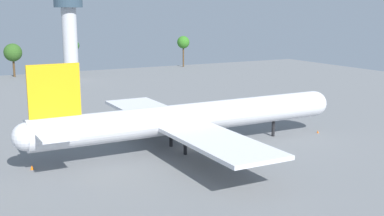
{
  "coord_description": "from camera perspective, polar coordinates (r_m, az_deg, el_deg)",
  "views": [
    {
      "loc": [
        -44.39,
        -82.78,
        27.04
      ],
      "look_at": [
        0.0,
        0.0,
        8.25
      ],
      "focal_mm": 45.39,
      "sensor_mm": 36.0,
      "label": 1
    }
  ],
  "objects": [
    {
      "name": "ground_plane",
      "position": [
        97.75,
        0.0,
        -4.75
      ],
      "size": [
        274.38,
        274.38,
        0.0
      ],
      "primitive_type": "plane",
      "color": "slate"
    },
    {
      "name": "safety_cone_tail",
      "position": [
        89.25,
        -18.29,
        -6.64
      ],
      "size": [
        0.58,
        0.58,
        0.82
      ],
      "primitive_type": "cone",
      "color": "orange",
      "rests_on": "ground_plane"
    },
    {
      "name": "control_tower",
      "position": [
        201.73,
        -14.21,
        8.92
      ],
      "size": [
        11.24,
        11.24,
        32.59
      ],
      "color": "silver",
      "rests_on": "ground_plane"
    },
    {
      "name": "cargo_airplane",
      "position": [
        95.97,
        -0.29,
        -1.23
      ],
      "size": [
        68.6,
        57.05,
        18.33
      ],
      "color": "silver",
      "rests_on": "ground_plane"
    },
    {
      "name": "safety_cone_nose",
      "position": [
        113.17,
        14.57,
        -2.71
      ],
      "size": [
        0.46,
        0.46,
        0.66
      ],
      "primitive_type": "cone",
      "color": "orange",
      "rests_on": "ground_plane"
    }
  ]
}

